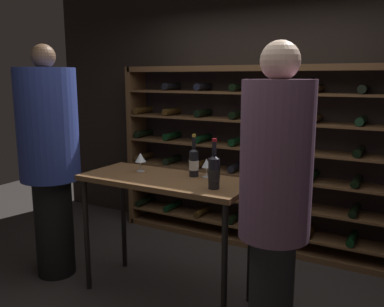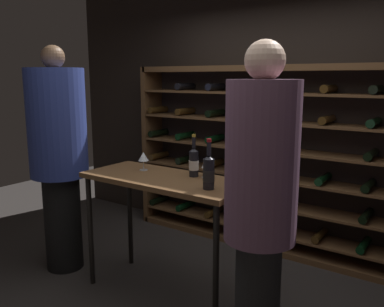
{
  "view_description": "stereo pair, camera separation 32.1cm",
  "coord_description": "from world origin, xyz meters",
  "px_view_note": "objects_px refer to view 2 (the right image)",
  "views": [
    {
      "loc": [
        1.39,
        -2.53,
        1.78
      ],
      "look_at": [
        -0.16,
        0.22,
        1.18
      ],
      "focal_mm": 38.08,
      "sensor_mm": 36.0,
      "label": 1
    },
    {
      "loc": [
        1.66,
        -2.35,
        1.78
      ],
      "look_at": [
        -0.16,
        0.22,
        1.18
      ],
      "focal_mm": 38.08,
      "sensor_mm": 36.0,
      "label": 2
    }
  ],
  "objects_px": {
    "wine_rack": "(265,159)",
    "wine_bottle_black_capsule": "(209,172)",
    "wine_glass_stemmed_right": "(143,157)",
    "wine_glass_stemmed_center": "(206,164)",
    "person_bystander_dark_jacket": "(261,198)",
    "tasting_table": "(165,191)",
    "person_guest_blue_shirt": "(59,150)",
    "wine_bottle_gold_foil": "(194,162)"
  },
  "relations": [
    {
      "from": "tasting_table",
      "to": "person_bystander_dark_jacket",
      "type": "xyz_separation_m",
      "value": [
        1.01,
        -0.38,
        0.21
      ]
    },
    {
      "from": "wine_rack",
      "to": "wine_bottle_black_capsule",
      "type": "xyz_separation_m",
      "value": [
        0.24,
        -1.44,
        0.18
      ]
    },
    {
      "from": "wine_bottle_gold_foil",
      "to": "wine_rack",
      "type": "bearing_deg",
      "value": 87.37
    },
    {
      "from": "person_guest_blue_shirt",
      "to": "person_bystander_dark_jacket",
      "type": "xyz_separation_m",
      "value": [
        2.1,
        -0.2,
        -0.04
      ]
    },
    {
      "from": "person_guest_blue_shirt",
      "to": "wine_bottle_black_capsule",
      "type": "xyz_separation_m",
      "value": [
        1.57,
        0.08,
        -0.01
      ]
    },
    {
      "from": "wine_rack",
      "to": "tasting_table",
      "type": "xyz_separation_m",
      "value": [
        -0.23,
        -1.35,
        -0.06
      ]
    },
    {
      "from": "wine_bottle_black_capsule",
      "to": "wine_glass_stemmed_right",
      "type": "distance_m",
      "value": 0.79
    },
    {
      "from": "wine_bottle_gold_foil",
      "to": "wine_bottle_black_capsule",
      "type": "relative_size",
      "value": 0.95
    },
    {
      "from": "person_guest_blue_shirt",
      "to": "wine_rack",
      "type": "bearing_deg",
      "value": 112.7
    },
    {
      "from": "wine_glass_stemmed_right",
      "to": "tasting_table",
      "type": "bearing_deg",
      "value": -15.2
    },
    {
      "from": "person_guest_blue_shirt",
      "to": "tasting_table",
      "type": "bearing_deg",
      "value": 72.82
    },
    {
      "from": "person_guest_blue_shirt",
      "to": "wine_bottle_black_capsule",
      "type": "bearing_deg",
      "value": 66.58
    },
    {
      "from": "wine_bottle_black_capsule",
      "to": "person_guest_blue_shirt",
      "type": "bearing_deg",
      "value": -177.06
    },
    {
      "from": "person_guest_blue_shirt",
      "to": "wine_glass_stemmed_right",
      "type": "height_order",
      "value": "person_guest_blue_shirt"
    },
    {
      "from": "wine_bottle_black_capsule",
      "to": "wine_bottle_gold_foil",
      "type": "bearing_deg",
      "value": 140.73
    },
    {
      "from": "person_guest_blue_shirt",
      "to": "wine_bottle_gold_foil",
      "type": "xyz_separation_m",
      "value": [
        1.27,
        0.33,
        -0.02
      ]
    },
    {
      "from": "wine_rack",
      "to": "wine_glass_stemmed_right",
      "type": "bearing_deg",
      "value": -112.67
    },
    {
      "from": "wine_glass_stemmed_right",
      "to": "wine_bottle_gold_foil",
      "type": "bearing_deg",
      "value": 8.15
    },
    {
      "from": "tasting_table",
      "to": "wine_bottle_black_capsule",
      "type": "xyz_separation_m",
      "value": [
        0.47,
        -0.1,
        0.24
      ]
    },
    {
      "from": "tasting_table",
      "to": "wine_glass_stemmed_center",
      "type": "bearing_deg",
      "value": 32.58
    },
    {
      "from": "wine_glass_stemmed_center",
      "to": "person_bystander_dark_jacket",
      "type": "bearing_deg",
      "value": -36.83
    },
    {
      "from": "person_bystander_dark_jacket",
      "to": "wine_bottle_gold_foil",
      "type": "xyz_separation_m",
      "value": [
        -0.84,
        0.53,
        0.02
      ]
    },
    {
      "from": "wine_bottle_gold_foil",
      "to": "wine_glass_stemmed_center",
      "type": "bearing_deg",
      "value": 14.86
    },
    {
      "from": "wine_rack",
      "to": "person_bystander_dark_jacket",
      "type": "bearing_deg",
      "value": -65.64
    },
    {
      "from": "wine_glass_stemmed_right",
      "to": "wine_glass_stemmed_center",
      "type": "relative_size",
      "value": 1.05
    },
    {
      "from": "person_bystander_dark_jacket",
      "to": "wine_glass_stemmed_center",
      "type": "height_order",
      "value": "person_bystander_dark_jacket"
    },
    {
      "from": "tasting_table",
      "to": "wine_glass_stemmed_center",
      "type": "xyz_separation_m",
      "value": [
        0.27,
        0.18,
        0.22
      ]
    },
    {
      "from": "wine_rack",
      "to": "tasting_table",
      "type": "height_order",
      "value": "wine_rack"
    },
    {
      "from": "wine_glass_stemmed_right",
      "to": "wine_glass_stemmed_center",
      "type": "bearing_deg",
      "value": 9.33
    },
    {
      "from": "wine_rack",
      "to": "person_guest_blue_shirt",
      "type": "xyz_separation_m",
      "value": [
        -1.32,
        -1.52,
        0.19
      ]
    },
    {
      "from": "wine_glass_stemmed_right",
      "to": "person_bystander_dark_jacket",
      "type": "bearing_deg",
      "value": -19.27
    },
    {
      "from": "person_guest_blue_shirt",
      "to": "wine_glass_stemmed_right",
      "type": "bearing_deg",
      "value": 81.63
    },
    {
      "from": "person_bystander_dark_jacket",
      "to": "wine_glass_stemmed_right",
      "type": "bearing_deg",
      "value": 53.74
    },
    {
      "from": "person_guest_blue_shirt",
      "to": "wine_bottle_black_capsule",
      "type": "height_order",
      "value": "person_guest_blue_shirt"
    },
    {
      "from": "wine_rack",
      "to": "wine_bottle_gold_foil",
      "type": "distance_m",
      "value": 1.21
    },
    {
      "from": "person_bystander_dark_jacket",
      "to": "wine_bottle_black_capsule",
      "type": "distance_m",
      "value": 0.61
    },
    {
      "from": "person_bystander_dark_jacket",
      "to": "wine_glass_stemmed_right",
      "type": "height_order",
      "value": "person_bystander_dark_jacket"
    },
    {
      "from": "wine_rack",
      "to": "wine_bottle_gold_foil",
      "type": "xyz_separation_m",
      "value": [
        -0.06,
        -1.2,
        0.17
      ]
    },
    {
      "from": "wine_bottle_black_capsule",
      "to": "wine_glass_stemmed_center",
      "type": "bearing_deg",
      "value": 126.48
    },
    {
      "from": "wine_rack",
      "to": "wine_bottle_gold_foil",
      "type": "bearing_deg",
      "value": -92.63
    },
    {
      "from": "wine_rack",
      "to": "wine_bottle_black_capsule",
      "type": "distance_m",
      "value": 1.47
    },
    {
      "from": "person_guest_blue_shirt",
      "to": "wine_glass_stemmed_right",
      "type": "xyz_separation_m",
      "value": [
        0.79,
        0.26,
        -0.02
      ]
    }
  ]
}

